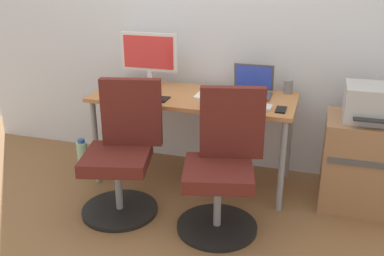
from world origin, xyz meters
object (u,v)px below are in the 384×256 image
water_bottle_on_floor (83,157)px  office_chair_right (223,168)px  desktop_monitor (149,55)px  printer (374,103)px  open_laptop (252,88)px  side_cabinet (364,163)px  office_chair_left (123,155)px  coffee_mug (208,100)px

water_bottle_on_floor → office_chair_right: bearing=-17.4°
desktop_monitor → printer: bearing=-6.9°
office_chair_right → open_laptop: bearing=86.4°
printer → water_bottle_on_floor: bearing=-175.9°
side_cabinet → water_bottle_on_floor: bearing=-175.9°
office_chair_left → desktop_monitor: (-0.10, 0.77, 0.55)m
side_cabinet → open_laptop: (-0.86, 0.18, 0.44)m
printer → water_bottle_on_floor: printer is taller
water_bottle_on_floor → desktop_monitor: 1.02m
office_chair_right → open_laptop: open_laptop is taller
side_cabinet → printer: (0.00, -0.00, 0.45)m
office_chair_right → printer: size_ratio=2.35×
side_cabinet → printer: 0.45m
side_cabinet → water_bottle_on_floor: (-2.21, -0.16, -0.18)m
desktop_monitor → open_laptop: desktop_monitor is taller
office_chair_left → open_laptop: size_ratio=3.03×
printer → office_chair_right: bearing=-148.4°
office_chair_right → side_cabinet: bearing=31.7°
office_chair_right → printer: 1.13m
printer → water_bottle_on_floor: size_ratio=1.29×
office_chair_right → printer: (0.91, 0.56, 0.36)m
office_chair_left → printer: 1.76m
coffee_mug → printer: bearing=10.8°
open_laptop → coffee_mug: bearing=-122.3°
office_chair_left → water_bottle_on_floor: 0.76m
desktop_monitor → office_chair_left: bearing=-82.7°
office_chair_left → side_cabinet: size_ratio=1.42×
water_bottle_on_floor → desktop_monitor: size_ratio=0.65×
office_chair_right → coffee_mug: size_ratio=10.22×
printer → coffee_mug: 1.13m
office_chair_right → desktop_monitor: 1.25m
printer → office_chair_left: bearing=-160.9°
open_laptop → printer: bearing=-11.5°
office_chair_left → desktop_monitor: bearing=97.3°
desktop_monitor → open_laptop: bearing=-2.2°
printer → desktop_monitor: desktop_monitor is taller
side_cabinet → printer: size_ratio=1.66×
desktop_monitor → office_chair_right: bearing=-43.4°
desktop_monitor → side_cabinet: bearing=-6.9°
open_laptop → office_chair_right: bearing=-93.6°
water_bottle_on_floor → open_laptop: bearing=14.0°
printer → coffee_mug: bearing=-169.2°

